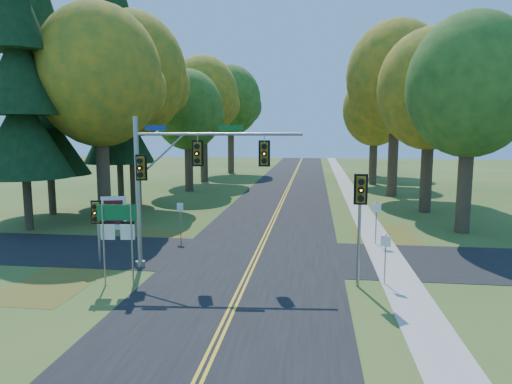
# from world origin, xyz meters

# --- Properties ---
(ground) EXTENTS (160.00, 160.00, 0.00)m
(ground) POSITION_xyz_m (0.00, 0.00, 0.00)
(ground) COLOR #2E4D1B
(ground) RESTS_ON ground
(road_main) EXTENTS (8.00, 160.00, 0.02)m
(road_main) POSITION_xyz_m (0.00, 0.00, 0.01)
(road_main) COLOR black
(road_main) RESTS_ON ground
(road_cross) EXTENTS (60.00, 6.00, 0.02)m
(road_cross) POSITION_xyz_m (0.00, 2.00, 0.01)
(road_cross) COLOR black
(road_cross) RESTS_ON ground
(centerline_left) EXTENTS (0.10, 160.00, 0.01)m
(centerline_left) POSITION_xyz_m (-0.10, 0.00, 0.03)
(centerline_left) COLOR gold
(centerline_left) RESTS_ON road_main
(centerline_right) EXTENTS (0.10, 160.00, 0.01)m
(centerline_right) POSITION_xyz_m (0.10, 0.00, 0.03)
(centerline_right) COLOR gold
(centerline_right) RESTS_ON road_main
(sidewalk_east) EXTENTS (1.60, 160.00, 0.06)m
(sidewalk_east) POSITION_xyz_m (6.20, 0.00, 0.03)
(sidewalk_east) COLOR #9E998E
(sidewalk_east) RESTS_ON ground
(leaf_patch_w_near) EXTENTS (4.00, 6.00, 0.00)m
(leaf_patch_w_near) POSITION_xyz_m (-6.50, 4.00, 0.01)
(leaf_patch_w_near) COLOR brown
(leaf_patch_w_near) RESTS_ON ground
(leaf_patch_e) EXTENTS (3.50, 8.00, 0.00)m
(leaf_patch_e) POSITION_xyz_m (6.80, 6.00, 0.01)
(leaf_patch_e) COLOR brown
(leaf_patch_e) RESTS_ON ground
(leaf_patch_w_far) EXTENTS (3.00, 5.00, 0.00)m
(leaf_patch_w_far) POSITION_xyz_m (-7.50, -3.00, 0.01)
(leaf_patch_w_far) COLOR brown
(leaf_patch_w_far) RESTS_ON ground
(tree_w_a) EXTENTS (8.00, 8.00, 14.15)m
(tree_w_a) POSITION_xyz_m (-11.13, 9.38, 9.49)
(tree_w_a) COLOR #38281C
(tree_w_a) RESTS_ON ground
(tree_e_a) EXTENTS (7.20, 7.20, 12.73)m
(tree_e_a) POSITION_xyz_m (11.57, 8.77, 8.53)
(tree_e_a) COLOR #38281C
(tree_e_a) RESTS_ON ground
(tree_w_b) EXTENTS (8.60, 8.60, 15.38)m
(tree_w_b) POSITION_xyz_m (-11.72, 16.29, 10.37)
(tree_w_b) COLOR #38281C
(tree_w_b) RESTS_ON ground
(tree_e_b) EXTENTS (7.60, 7.60, 13.33)m
(tree_e_b) POSITION_xyz_m (10.97, 15.58, 8.90)
(tree_e_b) COLOR #38281C
(tree_e_b) RESTS_ON ground
(tree_w_c) EXTENTS (6.80, 6.80, 11.91)m
(tree_w_c) POSITION_xyz_m (-9.54, 24.47, 7.94)
(tree_w_c) COLOR #38281C
(tree_w_c) RESTS_ON ground
(tree_e_c) EXTENTS (8.80, 8.80, 15.79)m
(tree_e_c) POSITION_xyz_m (9.88, 23.69, 10.66)
(tree_e_c) COLOR #38281C
(tree_e_c) RESTS_ON ground
(tree_w_d) EXTENTS (8.20, 8.20, 14.56)m
(tree_w_d) POSITION_xyz_m (-10.13, 33.18, 9.78)
(tree_w_d) COLOR #38281C
(tree_w_d) RESTS_ON ground
(tree_e_d) EXTENTS (7.00, 7.00, 12.32)m
(tree_e_d) POSITION_xyz_m (9.26, 32.87, 8.24)
(tree_e_d) COLOR #38281C
(tree_e_d) RESTS_ON ground
(tree_w_e) EXTENTS (8.40, 8.40, 14.97)m
(tree_w_e) POSITION_xyz_m (-8.92, 44.09, 10.07)
(tree_w_e) COLOR #38281C
(tree_w_e) RESTS_ON ground
(tree_e_e) EXTENTS (7.80, 7.80, 13.74)m
(tree_e_e) POSITION_xyz_m (10.47, 43.58, 9.19)
(tree_e_e) COLOR #38281C
(tree_e_e) RESTS_ON ground
(pine_a) EXTENTS (5.60, 5.60, 19.48)m
(pine_a) POSITION_xyz_m (-14.50, 6.00, 9.18)
(pine_a) COLOR #38281C
(pine_a) RESTS_ON ground
(pine_b) EXTENTS (5.60, 5.60, 17.31)m
(pine_b) POSITION_xyz_m (-16.00, 11.00, 8.16)
(pine_b) COLOR #38281C
(pine_b) RESTS_ON ground
(pine_c) EXTENTS (5.60, 5.60, 20.56)m
(pine_c) POSITION_xyz_m (-13.00, 16.00, 9.69)
(pine_c) COLOR #38281C
(pine_c) RESTS_ON ground
(traffic_mast) EXTENTS (7.30, 1.11, 6.64)m
(traffic_mast) POSITION_xyz_m (-3.10, -0.36, 4.27)
(traffic_mast) COLOR gray
(traffic_mast) RESTS_ON ground
(east_signal_pole) EXTENTS (0.51, 0.59, 4.43)m
(east_signal_pole) POSITION_xyz_m (4.45, -1.95, 3.36)
(east_signal_pole) COLOR gray
(east_signal_pole) RESTS_ON ground
(ped_signal_pole) EXTENTS (0.46, 0.54, 2.95)m
(ped_signal_pole) POSITION_xyz_m (-6.93, -0.32, 2.19)
(ped_signal_pole) COLOR #9A9EA3
(ped_signal_pole) RESTS_ON ground
(route_sign_cluster) EXTENTS (1.53, 0.24, 3.30)m
(route_sign_cluster) POSITION_xyz_m (-4.80, -2.88, 2.32)
(route_sign_cluster) COLOR gray
(route_sign_cluster) RESTS_ON ground
(info_kiosk) EXTENTS (1.48, 0.57, 2.05)m
(info_kiosk) POSITION_xyz_m (-9.41, 6.77, 1.02)
(info_kiosk) COLOR white
(info_kiosk) RESTS_ON ground
(reg_sign_e_north) EXTENTS (0.44, 0.07, 2.31)m
(reg_sign_e_north) POSITION_xyz_m (5.99, 4.91, 1.58)
(reg_sign_e_north) COLOR gray
(reg_sign_e_north) RESTS_ON ground
(reg_sign_e_south) EXTENTS (0.37, 0.18, 2.05)m
(reg_sign_e_south) POSITION_xyz_m (5.51, -1.51, 1.40)
(reg_sign_e_south) COLOR gray
(reg_sign_e_south) RESTS_ON ground
(reg_sign_w) EXTENTS (0.40, 0.18, 2.16)m
(reg_sign_w) POSITION_xyz_m (-4.54, 4.54, 1.48)
(reg_sign_w) COLOR gray
(reg_sign_w) RESTS_ON ground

